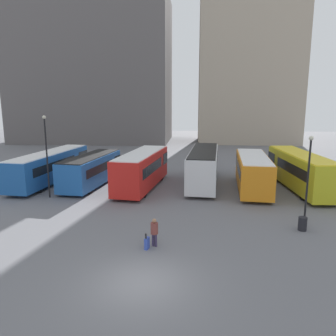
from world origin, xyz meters
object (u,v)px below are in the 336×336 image
(bus_0, at_px, (51,166))
(bus_3, at_px, (204,165))
(bus_2, at_px, (142,168))
(bus_5, at_px, (300,170))
(traveler, at_px, (154,230))
(suitcase, at_px, (147,243))
(trash_bin, at_px, (303,224))
(lamp_post_1, at_px, (47,151))
(lamp_post_0, at_px, (308,174))
(bus_4, at_px, (253,171))
(bus_1, at_px, (92,169))

(bus_0, distance_m, bus_3, 14.95)
(bus_2, xyz_separation_m, bus_5, (14.32, 0.66, -0.01))
(bus_3, relative_size, traveler, 7.17)
(suitcase, bearing_deg, trash_bin, -55.05)
(lamp_post_1, xyz_separation_m, trash_bin, (18.54, -5.67, -3.45))
(lamp_post_0, bearing_deg, suitcase, -155.78)
(bus_0, height_order, bus_5, bus_5)
(bus_3, relative_size, suitcase, 12.24)
(lamp_post_1, height_order, trash_bin, lamp_post_1)
(bus_3, height_order, bus_4, bus_3)
(suitcase, bearing_deg, bus_4, -16.00)
(bus_2, height_order, bus_5, bus_2)
(lamp_post_1, bearing_deg, bus_4, 12.82)
(bus_1, xyz_separation_m, bus_4, (14.89, -0.48, 0.13))
(trash_bin, bearing_deg, lamp_post_1, 162.98)
(suitcase, xyz_separation_m, lamp_post_1, (-9.42, 9.03, 3.55))
(bus_5, bearing_deg, bus_2, 88.78)
(trash_bin, bearing_deg, bus_1, 148.37)
(traveler, bearing_deg, suitcase, 151.06)
(bus_4, bearing_deg, lamp_post_1, 107.50)
(bus_4, bearing_deg, trash_bin, -166.84)
(bus_0, distance_m, lamp_post_0, 23.42)
(bus_2, distance_m, suitcase, 13.27)
(bus_0, xyz_separation_m, bus_5, (23.59, -0.65, 0.12))
(bus_1, relative_size, lamp_post_0, 1.63)
(lamp_post_0, relative_size, lamp_post_1, 0.85)
(bus_1, xyz_separation_m, bus_5, (19.23, 0.24, 0.22))
(bus_4, relative_size, traveler, 6.12)
(suitcase, relative_size, trash_bin, 1.09)
(suitcase, height_order, trash_bin, suitcase)
(bus_0, relative_size, traveler, 7.68)
(bus_2, xyz_separation_m, lamp_post_1, (-7.13, -3.96, 2.10))
(lamp_post_1, bearing_deg, bus_0, 112.19)
(traveler, bearing_deg, bus_3, 2.94)
(bus_4, height_order, traveler, bus_4)
(bus_1, relative_size, bus_3, 0.82)
(bus_0, distance_m, trash_bin, 23.44)
(bus_3, bearing_deg, bus_0, 96.12)
(bus_3, bearing_deg, bus_4, -108.70)
(bus_3, bearing_deg, lamp_post_0, -145.22)
(lamp_post_0, height_order, lamp_post_1, lamp_post_1)
(bus_0, height_order, bus_1, bus_0)
(traveler, distance_m, suitcase, 0.80)
(bus_2, relative_size, lamp_post_1, 1.54)
(suitcase, bearing_deg, bus_0, 53.75)
(bus_3, bearing_deg, lamp_post_1, 118.48)
(suitcase, bearing_deg, lamp_post_1, 60.99)
(bus_3, distance_m, lamp_post_1, 14.17)
(bus_4, distance_m, bus_5, 4.39)
(traveler, height_order, lamp_post_1, lamp_post_1)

